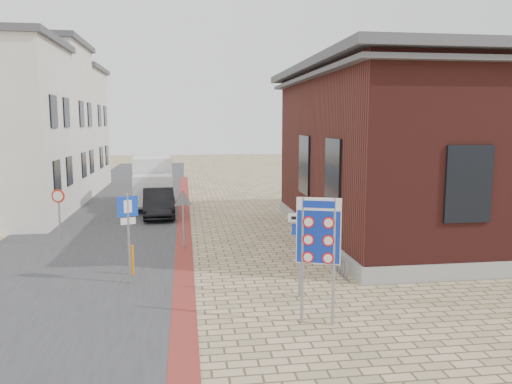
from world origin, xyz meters
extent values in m
plane|color=tan|center=(0.00, 0.00, 0.00)|extent=(120.00, 120.00, 0.00)
cube|color=#38383A|center=(-5.50, 15.00, 0.01)|extent=(7.00, 60.00, 0.02)
cube|color=maroon|center=(-2.00, 10.00, 0.01)|extent=(0.60, 40.00, 0.02)
cube|color=gray|center=(9.00, 7.00, 0.25)|extent=(12.15, 12.15, 0.50)
cube|color=#4E1C19|center=(9.00, 7.00, 3.50)|extent=(12.00, 12.00, 6.00)
cube|color=#4A4A4F|center=(9.00, 7.00, 6.65)|extent=(13.00, 13.00, 0.30)
cube|color=#4A4A4F|center=(9.00, 7.00, 6.25)|extent=(12.70, 12.70, 0.15)
cube|color=black|center=(2.98, 4.00, 2.80)|extent=(0.12, 1.60, 2.40)
cube|color=black|center=(2.98, 8.00, 2.80)|extent=(0.12, 1.60, 2.40)
cube|color=black|center=(6.00, 0.98, 2.80)|extent=(1.40, 0.12, 2.20)
cube|color=black|center=(-7.48, 10.80, 2.20)|extent=(0.10, 1.10, 1.40)
cube|color=black|center=(-7.48, 13.20, 2.20)|extent=(0.10, 1.10, 1.40)
cube|color=black|center=(-7.48, 10.80, 5.00)|extent=(0.10, 1.10, 1.40)
cube|color=black|center=(-7.48, 13.20, 5.00)|extent=(0.10, 1.10, 1.40)
cube|color=silver|center=(-11.00, 18.00, 4.40)|extent=(7.00, 6.00, 8.80)
cube|color=#4A4A4F|center=(-11.00, 18.00, 8.95)|extent=(7.40, 6.40, 0.30)
cube|color=black|center=(-7.48, 16.80, 2.20)|extent=(0.10, 1.10, 1.40)
cube|color=black|center=(-7.48, 19.20, 2.20)|extent=(0.10, 1.10, 1.40)
cube|color=black|center=(-7.48, 16.80, 5.00)|extent=(0.10, 1.10, 1.40)
cube|color=black|center=(-7.48, 19.20, 5.00)|extent=(0.10, 1.10, 1.40)
cube|color=silver|center=(-11.00, 24.00, 4.00)|extent=(7.00, 6.00, 8.00)
cube|color=#4A4A4F|center=(-11.00, 24.00, 8.15)|extent=(7.40, 6.40, 0.30)
cube|color=black|center=(-7.48, 22.80, 2.20)|extent=(0.10, 1.10, 1.40)
cube|color=black|center=(-7.48, 25.20, 2.20)|extent=(0.10, 1.10, 1.40)
cube|color=black|center=(-7.48, 22.80, 5.00)|extent=(0.10, 1.10, 1.40)
cube|color=black|center=(-7.48, 25.20, 5.00)|extent=(0.10, 1.10, 1.40)
torus|color=slate|center=(2.65, 1.60, 0.28)|extent=(0.04, 0.60, 0.60)
torus|color=slate|center=(2.65, 1.90, 0.28)|extent=(0.04, 0.60, 0.60)
torus|color=slate|center=(2.65, 2.20, 0.28)|extent=(0.04, 0.60, 0.60)
torus|color=slate|center=(2.65, 2.50, 0.28)|extent=(0.04, 0.60, 0.60)
torus|color=slate|center=(2.65, 2.80, 0.28)|extent=(0.04, 0.60, 0.60)
cube|color=slate|center=(2.65, 2.20, 0.02)|extent=(0.08, 1.60, 0.04)
imported|color=black|center=(-3.20, 12.30, 0.68)|extent=(1.70, 4.23, 1.37)
cube|color=slate|center=(-3.64, 15.25, 0.42)|extent=(2.25, 5.10, 0.23)
cube|color=white|center=(-3.53, 13.50, 1.16)|extent=(2.04, 1.69, 1.48)
cube|color=black|center=(-3.49, 12.80, 1.43)|extent=(1.76, 0.19, 0.74)
cube|color=white|center=(-3.70, 16.08, 1.62)|extent=(2.24, 3.45, 2.03)
cylinder|color=black|center=(-4.52, 13.71, 0.37)|extent=(0.28, 0.75, 0.74)
cylinder|color=black|center=(-2.58, 13.83, 0.37)|extent=(0.28, 0.75, 0.74)
cylinder|color=black|center=(-4.71, 16.67, 0.37)|extent=(0.28, 0.75, 0.74)
cylinder|color=black|center=(-2.77, 16.79, 0.37)|extent=(0.28, 0.75, 0.74)
cylinder|color=gray|center=(0.66, -1.38, 1.45)|extent=(0.07, 0.07, 2.89)
cylinder|color=gray|center=(1.32, -1.62, 1.45)|extent=(0.07, 0.07, 2.89)
cube|color=white|center=(0.99, -1.50, 2.15)|extent=(0.94, 0.38, 1.49)
cube|color=#0E2DAD|center=(0.99, -1.50, 2.15)|extent=(0.91, 0.37, 1.45)
cube|color=white|center=(0.99, -1.50, 2.75)|extent=(0.91, 0.37, 0.28)
cylinder|color=gray|center=(1.00, 0.30, 1.18)|extent=(0.07, 0.07, 2.35)
cube|color=white|center=(1.00, 0.30, 2.10)|extent=(0.62, 0.22, 0.22)
cube|color=#0F38B7|center=(1.00, 0.30, 1.79)|extent=(0.42, 0.16, 0.29)
cylinder|color=gray|center=(-3.50, 2.00, 1.29)|extent=(0.07, 0.07, 2.58)
cube|color=#103AC3|center=(-3.50, 2.00, 2.22)|extent=(0.54, 0.25, 0.57)
cube|color=white|center=(-3.50, 2.00, 1.81)|extent=(0.40, 0.19, 0.19)
cylinder|color=gray|center=(-2.00, 5.76, 1.02)|extent=(0.07, 0.07, 2.05)
cylinder|color=gray|center=(-6.50, 6.85, 1.05)|extent=(0.07, 0.07, 2.11)
cylinder|color=red|center=(-6.50, 6.85, 1.87)|extent=(0.49, 0.14, 0.50)
cylinder|color=orange|center=(-3.50, 2.80, 0.46)|extent=(0.11, 0.11, 0.92)
camera|label=1|loc=(-1.91, -11.97, 4.51)|focal=35.00mm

